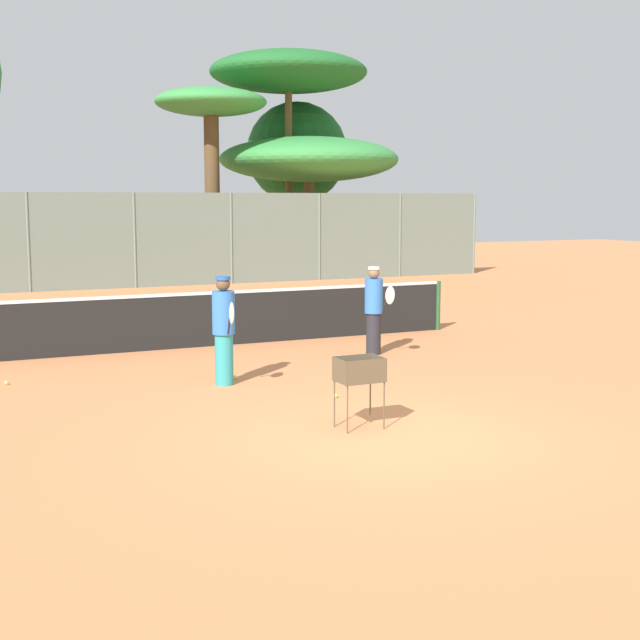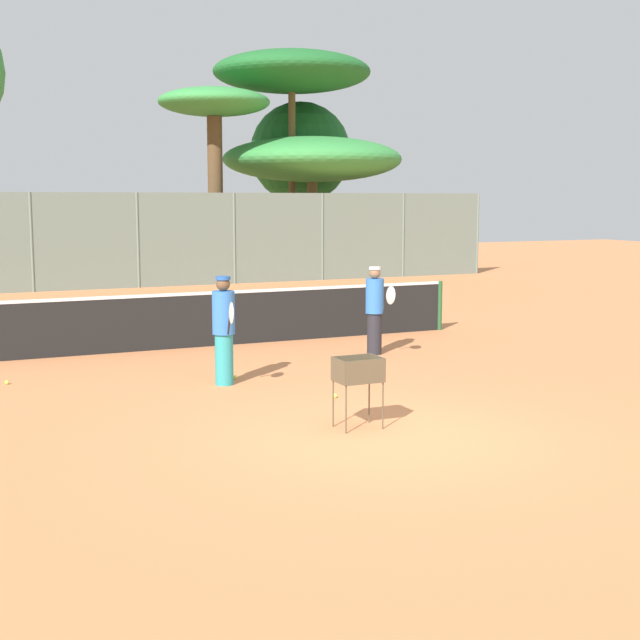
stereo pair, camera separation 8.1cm
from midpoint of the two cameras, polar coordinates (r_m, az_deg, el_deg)
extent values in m
plane|color=#D37F4C|center=(10.81, 4.49, -7.48)|extent=(80.00, 80.00, 0.00)
cylinder|color=#26592D|center=(19.57, 7.79, 0.92)|extent=(0.10, 0.10, 1.07)
cube|color=black|center=(17.30, -7.37, -0.06)|extent=(10.74, 0.01, 1.01)
cube|color=white|center=(17.23, -7.40, 1.70)|extent=(10.74, 0.02, 0.06)
cylinder|color=slate|center=(28.67, -17.90, 4.75)|extent=(0.08, 0.08, 3.05)
cylinder|color=slate|center=(29.25, -11.50, 5.02)|extent=(0.08, 0.08, 3.05)
cylinder|color=slate|center=(30.17, -5.42, 5.22)|extent=(0.08, 0.08, 3.05)
cylinder|color=slate|center=(31.41, 0.24, 5.35)|extent=(0.08, 0.08, 3.05)
cylinder|color=slate|center=(32.94, 5.42, 5.43)|extent=(0.08, 0.08, 3.05)
cylinder|color=slate|center=(34.70, 10.12, 5.46)|extent=(0.08, 0.08, 3.05)
cube|color=slate|center=(28.91, -14.67, 4.89)|extent=(29.46, 0.01, 3.05)
cylinder|color=brown|center=(32.12, -6.63, 7.74)|extent=(0.53, 0.53, 5.72)
ellipsoid|color=#388E42|center=(32.30, -6.72, 13.69)|extent=(3.92, 3.92, 0.98)
cylinder|color=brown|center=(34.19, -0.43, 5.90)|extent=(0.40, 0.40, 3.48)
ellipsoid|color=#388E42|center=(34.20, -0.44, 10.23)|extent=(6.78, 6.78, 1.69)
cylinder|color=brown|center=(34.13, -1.72, 8.68)|extent=(0.27, 0.27, 6.80)
ellipsoid|color=#1E6028|center=(34.44, -1.75, 15.58)|extent=(5.88, 5.88, 1.47)
cylinder|color=brown|center=(36.42, -1.19, 6.01)|extent=(0.25, 0.25, 3.47)
sphere|color=#1E6028|center=(36.45, -1.20, 10.65)|extent=(4.05, 4.05, 4.05)
cylinder|color=#26262D|center=(16.39, 3.64, -0.88)|extent=(0.27, 0.27, 0.76)
cylinder|color=blue|center=(16.30, 3.66, 1.55)|extent=(0.33, 0.33, 0.63)
sphere|color=#8C6647|center=(16.26, 3.68, 3.02)|extent=(0.21, 0.21, 0.21)
cylinder|color=white|center=(16.25, 3.68, 3.33)|extent=(0.22, 0.22, 0.05)
cylinder|color=black|center=(16.03, 4.34, 0.86)|extent=(0.04, 0.15, 0.27)
ellipsoid|color=silver|center=(15.86, 4.69, 1.59)|extent=(0.06, 0.40, 0.43)
cylinder|color=teal|center=(13.74, -5.98, -2.52)|extent=(0.28, 0.28, 0.79)
cylinder|color=blue|center=(13.63, -6.03, 0.48)|extent=(0.35, 0.35, 0.66)
sphere|color=brown|center=(13.59, -6.05, 2.30)|extent=(0.21, 0.21, 0.21)
cylinder|color=#2659B2|center=(13.58, -6.06, 2.69)|extent=(0.22, 0.22, 0.05)
cylinder|color=black|center=(13.31, -5.68, -0.41)|extent=(0.05, 0.15, 0.27)
ellipsoid|color=silver|center=(13.11, -5.52, 0.44)|extent=(0.07, 0.40, 0.43)
cylinder|color=brown|center=(10.86, 1.89, -5.76)|extent=(0.02, 0.02, 0.59)
cylinder|color=brown|center=(11.10, 4.25, -5.49)|extent=(0.02, 0.02, 0.59)
cylinder|color=brown|center=(11.18, 1.06, -5.37)|extent=(0.02, 0.02, 0.59)
cylinder|color=brown|center=(11.41, 3.37, -5.12)|extent=(0.02, 0.02, 0.59)
cube|color=brown|center=(11.07, 2.66, -3.91)|extent=(0.55, 0.40, 0.01)
cube|color=brown|center=(10.87, 3.15, -3.36)|extent=(0.55, 0.01, 0.30)
cube|color=brown|center=(11.22, 2.19, -3.00)|extent=(0.55, 0.01, 0.30)
cube|color=brown|center=(10.92, 1.38, -3.29)|extent=(0.01, 0.40, 0.30)
cube|color=brown|center=(11.17, 3.92, -3.06)|extent=(0.01, 0.40, 0.30)
sphere|color=#D1E54C|center=(11.13, 1.96, -3.64)|extent=(0.07, 0.07, 0.07)
sphere|color=#D1E54C|center=(11.05, 3.17, -3.72)|extent=(0.07, 0.07, 0.07)
sphere|color=#D1E54C|center=(11.05, 1.90, -3.43)|extent=(0.07, 0.07, 0.07)
sphere|color=#D1E54C|center=(11.06, 2.38, -3.70)|extent=(0.07, 0.07, 0.07)
sphere|color=#D1E54C|center=(11.24, 3.13, -3.53)|extent=(0.07, 0.07, 0.07)
sphere|color=#D1E54C|center=(11.04, 2.52, -3.45)|extent=(0.07, 0.07, 0.07)
sphere|color=#D1E54C|center=(10.91, 2.69, -3.87)|extent=(0.07, 0.07, 0.07)
sphere|color=#D1E54C|center=(11.14, 2.55, -3.35)|extent=(0.07, 0.07, 0.07)
sphere|color=#D1E54C|center=(11.21, 3.34, -3.29)|extent=(0.07, 0.07, 0.07)
sphere|color=#D1E54C|center=(11.03, 2.54, -3.47)|extent=(0.07, 0.07, 0.07)
sphere|color=#D1E54C|center=(14.56, -19.25, -3.79)|extent=(0.07, 0.07, 0.07)
sphere|color=#D1E54C|center=(14.20, -5.30, -3.66)|extent=(0.07, 0.07, 0.07)
sphere|color=#D1E54C|center=(12.82, 1.15, -4.87)|extent=(0.07, 0.07, 0.07)
camera|label=1|loc=(0.04, -89.83, 0.02)|focal=50.00mm
camera|label=2|loc=(0.04, 90.17, -0.02)|focal=50.00mm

